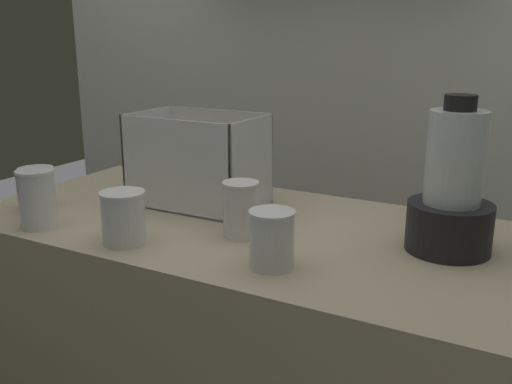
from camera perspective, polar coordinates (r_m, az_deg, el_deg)
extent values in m
cube|color=silver|center=(1.97, 11.23, 12.94)|extent=(2.60, 0.04, 2.50)
cube|color=white|center=(1.50, -5.64, -1.08)|extent=(0.32, 0.21, 0.01)
cube|color=white|center=(1.39, -8.12, 2.38)|extent=(0.32, 0.01, 0.23)
cube|color=white|center=(1.55, -3.64, 3.88)|extent=(0.32, 0.01, 0.23)
cube|color=white|center=(1.56, -10.52, 3.73)|extent=(0.01, 0.21, 0.23)
cube|color=white|center=(1.39, -0.41, 2.52)|extent=(0.01, 0.21, 0.23)
cone|color=orange|center=(1.52, -7.54, -0.08)|extent=(0.17, 0.10, 0.03)
cone|color=orange|center=(1.49, -5.84, -0.22)|extent=(0.17, 0.05, 0.03)
cone|color=orange|center=(1.50, -5.14, -0.21)|extent=(0.13, 0.12, 0.03)
cone|color=orange|center=(1.49, -5.75, -0.33)|extent=(0.14, 0.15, 0.03)
cone|color=orange|center=(1.45, -4.71, 0.82)|extent=(0.16, 0.12, 0.03)
cone|color=orange|center=(1.48, -5.04, 0.69)|extent=(0.14, 0.15, 0.03)
cone|color=orange|center=(1.49, -5.60, 1.17)|extent=(0.14, 0.12, 0.04)
cone|color=orange|center=(1.50, -6.18, 0.75)|extent=(0.14, 0.08, 0.03)
cone|color=orange|center=(1.47, -5.12, 2.38)|extent=(0.16, 0.04, 0.04)
cone|color=orange|center=(1.50, -7.75, 2.53)|extent=(0.14, 0.04, 0.03)
cone|color=orange|center=(1.50, -6.44, 1.55)|extent=(0.13, 0.11, 0.02)
cone|color=orange|center=(1.50, -7.37, 2.15)|extent=(0.17, 0.07, 0.03)
cylinder|color=black|center=(1.23, 18.58, -3.31)|extent=(0.17, 0.17, 0.10)
cylinder|color=silver|center=(1.19, 19.16, 3.21)|extent=(0.11, 0.11, 0.19)
cylinder|color=orange|center=(1.21, 18.86, -0.15)|extent=(0.10, 0.10, 0.04)
cylinder|color=black|center=(1.17, 19.63, 8.35)|extent=(0.06, 0.06, 0.03)
cylinder|color=white|center=(1.53, -20.85, 0.16)|extent=(0.08, 0.08, 0.10)
cylinder|color=orange|center=(1.53, -20.79, -0.44)|extent=(0.08, 0.08, 0.07)
cylinder|color=white|center=(1.51, -21.04, 2.14)|extent=(0.09, 0.09, 0.01)
cylinder|color=white|center=(1.39, -20.85, -0.75)|extent=(0.08, 0.08, 0.13)
cylinder|color=maroon|center=(1.39, -20.80, -1.27)|extent=(0.08, 0.08, 0.10)
cylinder|color=white|center=(1.37, -21.11, 1.91)|extent=(0.09, 0.09, 0.01)
cylinder|color=white|center=(1.23, -12.98, -2.64)|extent=(0.09, 0.09, 0.11)
cylinder|color=yellow|center=(1.23, -12.94, -3.25)|extent=(0.08, 0.08, 0.08)
cylinder|color=white|center=(1.21, -13.14, -0.12)|extent=(0.09, 0.09, 0.01)
cylinder|color=white|center=(1.24, -1.52, -1.88)|extent=(0.08, 0.08, 0.12)
cylinder|color=red|center=(1.24, -1.51, -2.25)|extent=(0.07, 0.07, 0.10)
cylinder|color=white|center=(1.22, -1.54, 0.85)|extent=(0.08, 0.08, 0.01)
cylinder|color=white|center=(1.08, 1.59, -4.85)|extent=(0.08, 0.08, 0.10)
cylinder|color=red|center=(1.08, 1.58, -5.49)|extent=(0.08, 0.08, 0.08)
cylinder|color=white|center=(1.06, 1.61, -2.05)|extent=(0.09, 0.09, 0.01)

